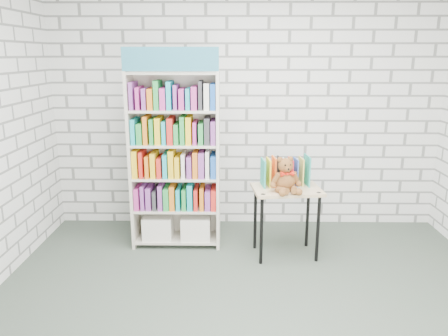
{
  "coord_description": "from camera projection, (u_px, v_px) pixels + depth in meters",
  "views": [
    {
      "loc": [
        -0.19,
        -3.06,
        2.01
      ],
      "look_at": [
        -0.25,
        0.95,
        0.96
      ],
      "focal_mm": 35.0,
      "sensor_mm": 36.0,
      "label": 1
    }
  ],
  "objects": [
    {
      "name": "bookshelf",
      "position": [
        175.0,
        159.0,
        4.55
      ],
      "size": [
        0.92,
        0.36,
        2.07
      ],
      "color": "beige",
      "rests_on": "ground"
    },
    {
      "name": "display_table",
      "position": [
        286.0,
        198.0,
        4.36
      ],
      "size": [
        0.71,
        0.53,
        0.72
      ],
      "color": "tan",
      "rests_on": "ground"
    },
    {
      "name": "teddy_bear",
      "position": [
        286.0,
        178.0,
        4.2
      ],
      "size": [
        0.31,
        0.3,
        0.34
      ],
      "color": "brown",
      "rests_on": "display_table"
    },
    {
      "name": "ground",
      "position": [
        253.0,
        315.0,
        3.47
      ],
      "size": [
        4.5,
        4.5,
        0.0
      ],
      "primitive_type": "plane",
      "color": "#3B463B",
      "rests_on": "ground"
    },
    {
      "name": "table_books",
      "position": [
        285.0,
        172.0,
        4.4
      ],
      "size": [
        0.48,
        0.26,
        0.28
      ],
      "color": "teal",
      "rests_on": "display_table"
    },
    {
      "name": "room_shell",
      "position": [
        258.0,
        87.0,
        3.02
      ],
      "size": [
        4.52,
        4.02,
        2.81
      ],
      "color": "silver",
      "rests_on": "ground"
    }
  ]
}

